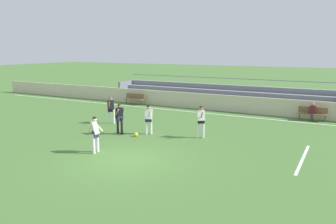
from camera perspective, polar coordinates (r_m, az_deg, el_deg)
name	(u,v)px	position (r m, az deg, el deg)	size (l,w,h in m)	color
ground_plane	(126,160)	(14.45, -7.13, -8.11)	(160.00, 160.00, 0.00)	#477033
field_line_sideline	(219,114)	(24.34, 8.56, -0.40)	(44.00, 0.12, 0.01)	white
field_line_penalty_mark	(303,159)	(15.63, 21.87, -7.35)	(0.12, 4.40, 0.01)	white
sideline_wall	(226,103)	(25.63, 9.73, 1.49)	(48.00, 0.16, 1.22)	beige
bleacher_stand	(220,95)	(27.93, 8.79, 2.91)	(18.81, 2.55, 2.20)	#9EA3AD
bench_centre_sideline	(313,112)	(23.86, 23.30, -0.06)	(1.80, 0.40, 0.90)	brown
bench_near_bin	(134,98)	(28.55, -5.70, 2.40)	(1.80, 0.40, 0.90)	brown
spectator_seated	(313,110)	(23.72, 23.30, 0.26)	(0.36, 0.42, 1.21)	#2D2D38
player_white_dropping_back	(149,117)	(18.40, -3.31, -0.84)	(0.49, 0.60, 1.63)	white
player_dark_on_ball	(119,116)	(18.55, -8.22, -0.68)	(0.45, 0.61, 1.70)	black
player_white_wide_left	(201,119)	(17.69, 5.60, -1.14)	(0.50, 0.68, 1.71)	white
player_dark_challenging	(111,108)	(21.36, -9.68, 0.71)	(0.54, 0.71, 1.67)	white
player_white_overlapping	(95,131)	(15.43, -12.26, -3.21)	(0.66, 0.49, 1.67)	white
soccer_ball	(136,134)	(18.15, -5.45, -3.80)	(0.22, 0.22, 0.22)	yellow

